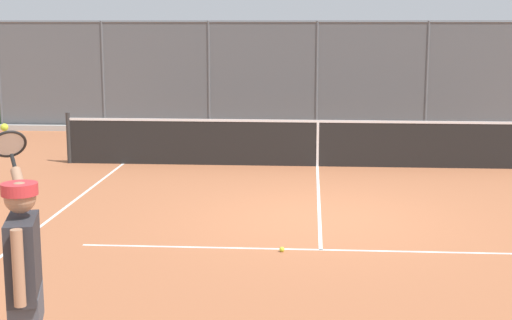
{
  "coord_description": "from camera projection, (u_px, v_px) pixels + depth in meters",
  "views": [
    {
      "loc": [
        0.16,
        11.36,
        2.95
      ],
      "look_at": [
        0.9,
        0.88,
        1.05
      ],
      "focal_mm": 54.09,
      "sensor_mm": 36.0,
      "label": 1
    }
  ],
  "objects": [
    {
      "name": "ground_plane",
      "position": [
        319.0,
        219.0,
        11.67
      ],
      "size": [
        60.0,
        60.0,
        0.0
      ],
      "primitive_type": "plane",
      "color": "#A8603D"
    },
    {
      "name": "tennis_net",
      "position": [
        318.0,
        143.0,
        15.79
      ],
      "size": [
        10.51,
        0.09,
        1.07
      ],
      "color": "#2D2D2D",
      "rests_on": "ground"
    },
    {
      "name": "tennis_player",
      "position": [
        24.0,
        277.0,
        5.72
      ],
      "size": [
        0.74,
        1.36,
        2.09
      ],
      "rotation": [
        0.0,
        0.0,
        -1.31
      ],
      "color": "navy",
      "rests_on": "ground"
    },
    {
      "name": "tennis_ball_near_net",
      "position": [
        282.0,
        249.0,
        9.98
      ],
      "size": [
        0.07,
        0.07,
        0.07
      ],
      "primitive_type": "sphere",
      "color": "#CCDB33",
      "rests_on": "ground"
    },
    {
      "name": "court_line_markings",
      "position": [
        321.0,
        255.0,
        9.83
      ],
      "size": [
        8.18,
        10.78,
        0.01
      ],
      "color": "white",
      "rests_on": "ground"
    },
    {
      "name": "fence_backdrop",
      "position": [
        317.0,
        79.0,
        21.09
      ],
      "size": [
        20.33,
        1.37,
        2.96
      ],
      "color": "#565B60",
      "rests_on": "ground"
    }
  ]
}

